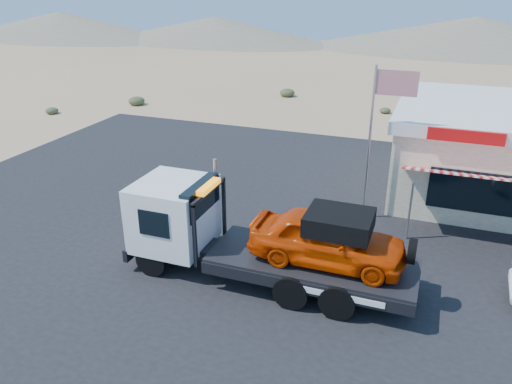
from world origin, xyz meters
TOP-DOWN VIEW (x-y plane):
  - ground at (0.00, 0.00)m, footprint 120.00×120.00m
  - asphalt_lot at (2.00, 3.00)m, footprint 32.00×24.00m
  - tow_truck at (2.37, -1.00)m, footprint 8.93×2.65m
  - flagpole at (4.93, 4.50)m, footprint 1.55×0.10m
  - desert_scrub at (-13.21, 7.90)m, footprint 24.55×34.37m
  - distant_hills at (-9.77, 55.14)m, footprint 126.00×48.00m

SIDE VIEW (x-z plane):
  - ground at x=0.00m, z-range 0.00..0.00m
  - asphalt_lot at x=2.00m, z-range 0.00..0.02m
  - desert_scrub at x=-13.21m, z-range -0.05..0.67m
  - tow_truck at x=2.37m, z-range 0.11..3.10m
  - distant_hills at x=-9.77m, z-range -0.21..3.99m
  - flagpole at x=4.93m, z-range 0.76..6.76m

